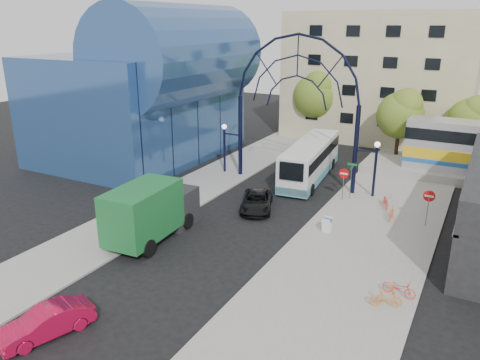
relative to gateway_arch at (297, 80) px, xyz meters
The scene contains 21 objects.
ground 16.41m from the gateway_arch, 90.00° to the right, with size 120.00×120.00×0.00m, color black.
sidewalk_east 15.37m from the gateway_arch, 51.34° to the right, with size 8.00×56.00×0.12m, color gray.
plaza_west 13.36m from the gateway_arch, 129.09° to the right, with size 5.00×50.00×0.12m, color gray.
gateway_arch is the anchor object (origin of this frame).
stop_sign 8.37m from the gateway_arch, 22.63° to the right, with size 0.80×0.07×2.50m.
do_not_enter_sign 13.43m from the gateway_arch, 19.99° to the right, with size 0.76×0.07×2.48m.
street_name_sign 8.38m from the gateway_arch, 15.07° to the right, with size 0.70×0.70×2.80m.
sandwich_board 12.52m from the gateway_arch, 55.09° to the right, with size 0.55×0.61×0.99m.
transit_hall 15.45m from the gateway_arch, behind, with size 16.50×18.00×14.50m.
apartment_block 21.12m from the gateway_arch, 84.55° to the left, with size 20.00×12.10×14.00m.
tree_north_a 13.98m from the gateway_arch, 62.83° to the left, with size 4.48×4.48×7.00m.
tree_north_b 16.72m from the gateway_arch, 103.68° to the left, with size 5.12×5.12×8.00m.
tree_north_c 18.95m from the gateway_arch, 48.96° to the left, with size 4.16×4.16×6.50m.
city_bus 7.28m from the gateway_arch, 73.63° to the left, with size 3.69×11.63×3.14m.
green_truck 15.70m from the gateway_arch, 105.45° to the right, with size 3.13×7.32×3.62m.
black_suv 10.23m from the gateway_arch, 91.30° to the right, with size 2.11×4.57×1.27m, color black.
red_sedan 24.93m from the gateway_arch, 94.03° to the right, with size 1.38×3.96×1.31m, color #A90A30.
bike_near_a 11.42m from the gateway_arch, 13.05° to the right, with size 0.63×1.79×0.94m, color #E6402E.
bike_near_b 12.53m from the gateway_arch, 24.34° to the right, with size 0.43×1.52×0.91m, color orange.
bike_far_a 19.09m from the gateway_arch, 50.38° to the right, with size 0.57×1.64×0.86m, color #F13830.
bike_far_b 19.80m from the gateway_arch, 53.84° to the right, with size 0.43×1.50×0.90m, color orange.
Camera 1 is at (13.73, -20.54, 12.82)m, focal length 35.00 mm.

